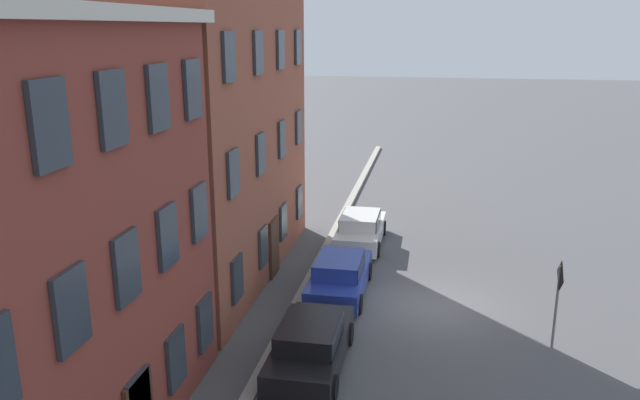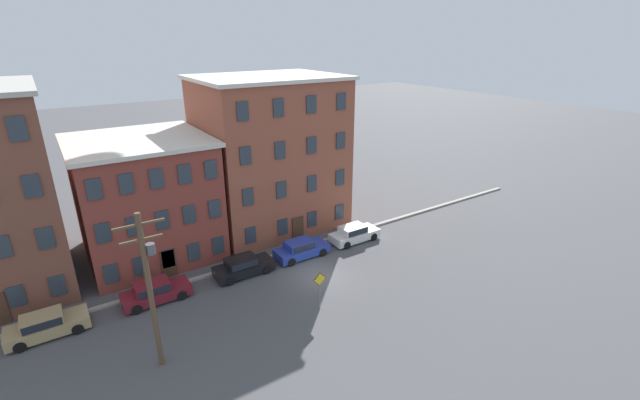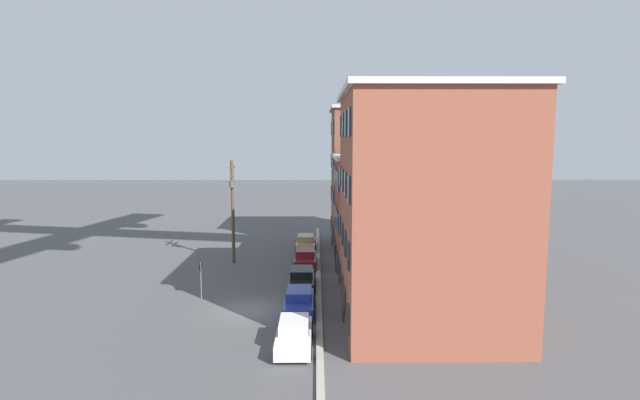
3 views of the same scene
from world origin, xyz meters
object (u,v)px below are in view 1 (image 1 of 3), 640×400
Objects in this scene: car_blue at (340,274)px; caution_sign at (558,291)px; car_white at (360,228)px; car_black at (311,343)px.

car_blue is 1.61× the size of caution_sign.
caution_sign reaches higher than car_white.
car_black is 1.00× the size of car_blue.
car_blue is 1.00× the size of car_white.
car_blue is 7.31m from caution_sign.
car_white is at bearing 40.01° from caution_sign.
caution_sign reaches higher than car_black.
car_black is 5.01m from car_blue.
car_black and car_white have the same top height.
caution_sign is (-7.92, -6.65, 1.08)m from car_white.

